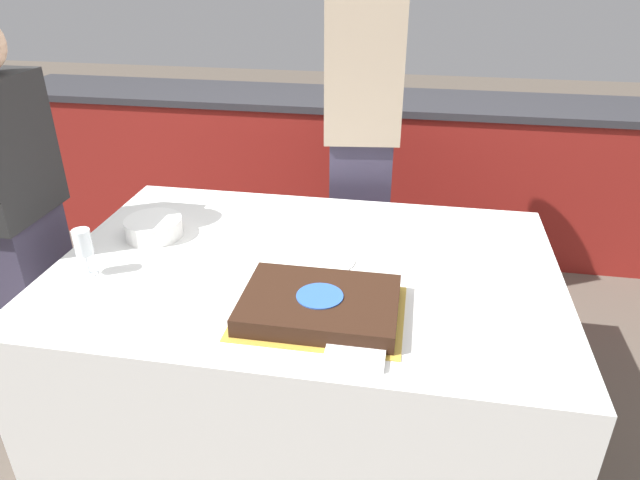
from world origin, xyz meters
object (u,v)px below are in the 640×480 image
at_px(person_cutting_cake, 361,142).
at_px(cake, 320,305).
at_px(plate_stack, 154,228).
at_px(wine_glass, 83,244).
at_px(person_seated_left, 20,221).

bearing_deg(person_cutting_cake, cake, 82.93).
distance_m(plate_stack, wine_glass, 0.33).
bearing_deg(person_cutting_cake, wine_glass, 43.77).
relative_size(person_cutting_cake, person_seated_left, 1.13).
height_order(cake, wine_glass, wine_glass).
distance_m(plate_stack, person_seated_left, 0.49).
relative_size(cake, wine_glass, 3.05).
relative_size(cake, plate_stack, 2.36).
distance_m(cake, person_cutting_cake, 1.11).
height_order(plate_stack, wine_glass, wine_glass).
relative_size(wine_glass, person_cutting_cake, 0.10).
relative_size(cake, person_seated_left, 0.33).
bearing_deg(cake, plate_stack, 150.84).
relative_size(plate_stack, person_seated_left, 0.14).
bearing_deg(person_seated_left, wine_glass, -117.28).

